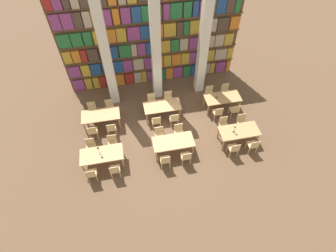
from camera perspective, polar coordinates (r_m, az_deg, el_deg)
ground_plane at (r=12.86m, az=-0.10°, el=-1.58°), size 40.00×40.00×0.00m
bookshelf_bank at (r=14.02m, az=-3.56°, el=18.44°), size 9.25×0.35×5.50m
pillar_left at (r=12.76m, az=-13.41°, el=15.08°), size 0.44×0.44×6.00m
pillar_center at (r=12.83m, az=-2.66°, el=16.64°), size 0.44×0.44×6.00m
pillar_right at (r=13.30m, az=7.78°, el=17.61°), size 0.44×0.44×6.00m
reading_table_0 at (r=11.65m, az=-14.21°, el=-6.17°), size 1.83×0.86×0.78m
chair_0 at (r=11.51m, az=-16.36°, el=-9.98°), size 0.42×0.40×0.90m
chair_1 at (r=12.30m, az=-16.44°, el=-4.23°), size 0.42×0.40×0.90m
chair_2 at (r=11.37m, az=-11.48°, el=-9.34°), size 0.42×0.40×0.90m
chair_3 at (r=12.17m, az=-11.94°, el=-3.58°), size 0.42×0.40×0.90m
desk_lamp_0 at (r=11.35m, az=-14.93°, el=-4.93°), size 0.14×0.14×0.48m
reading_table_1 at (r=11.68m, az=1.16°, el=-3.63°), size 1.83×0.86×0.78m
chair_4 at (r=11.39m, az=-0.61°, el=-7.47°), size 0.42×0.40×0.90m
chair_5 at (r=12.20m, az=-1.88°, el=-1.86°), size 0.42×0.40×0.90m
chair_6 at (r=11.52m, az=3.95°, el=-6.68°), size 0.42×0.40×0.90m
chair_7 at (r=12.31m, az=2.36°, el=-1.19°), size 0.42×0.40×0.90m
reading_table_2 at (r=12.48m, az=15.20°, el=-1.24°), size 1.83×0.86×0.78m
chair_8 at (r=12.09m, az=14.14°, el=-4.77°), size 0.42×0.40×0.90m
chair_9 at (r=12.85m, az=11.97°, el=0.35°), size 0.42×0.40×0.90m
chair_10 at (r=12.44m, az=18.04°, el=-4.00°), size 0.42×0.40×0.90m
chair_11 at (r=13.18m, az=15.68°, el=0.95°), size 0.42×0.40×0.90m
desk_lamp_1 at (r=12.09m, az=14.35°, el=-0.47°), size 0.14×0.14×0.40m
reading_table_3 at (r=13.08m, az=-14.42°, el=2.13°), size 1.83×0.86×0.78m
chair_12 at (r=12.81m, az=-16.07°, el=-1.10°), size 0.42×0.40×0.90m
chair_13 at (r=13.77m, az=-16.16°, el=3.49°), size 0.42×0.40×0.90m
chair_14 at (r=12.70m, az=-12.21°, el=-0.51°), size 0.42×0.40×0.90m
chair_15 at (r=13.67m, az=-12.57°, el=4.08°), size 0.42×0.40×0.90m
reading_table_4 at (r=13.08m, az=-1.27°, el=4.19°), size 1.83×0.86×0.78m
chair_16 at (r=12.71m, az=-2.56°, el=1.02°), size 0.42×0.40×0.90m
chair_17 at (r=13.67m, az=-3.57°, el=5.51°), size 0.42×0.40×0.90m
chair_18 at (r=12.81m, az=1.34°, el=1.61°), size 0.42×0.40×0.90m
chair_19 at (r=13.77m, az=0.08°, el=6.03°), size 0.42×0.40×0.90m
reading_table_5 at (r=13.77m, az=11.75°, el=5.86°), size 1.83×0.86×0.78m
chair_20 at (r=13.31m, az=10.78°, el=2.90°), size 0.42×0.40×0.90m
chair_21 at (r=14.23m, az=8.99°, el=7.10°), size 0.42×0.40×0.90m
chair_22 at (r=13.62m, az=14.31°, el=3.40°), size 0.42×0.40×0.90m
chair_23 at (r=14.52m, az=12.35°, el=7.49°), size 0.42×0.40×0.90m
desk_lamp_2 at (r=13.40m, az=10.72°, el=7.09°), size 0.14×0.14×0.49m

